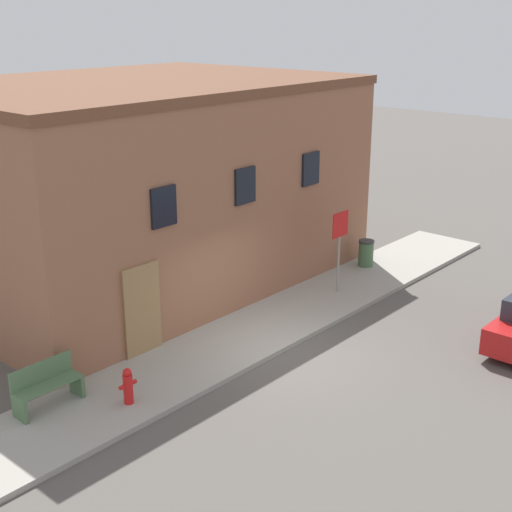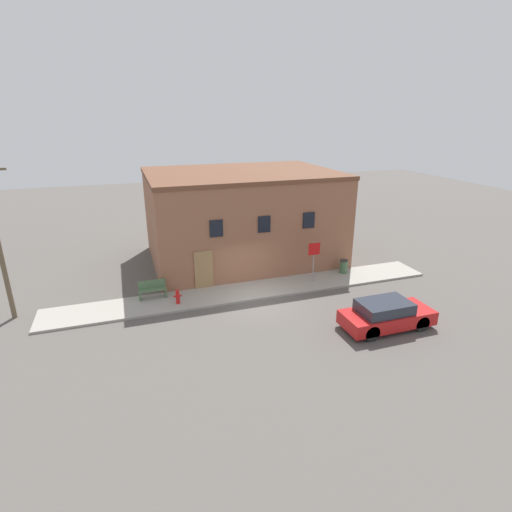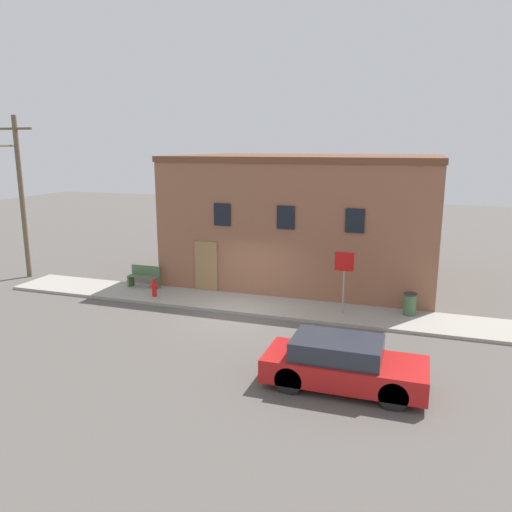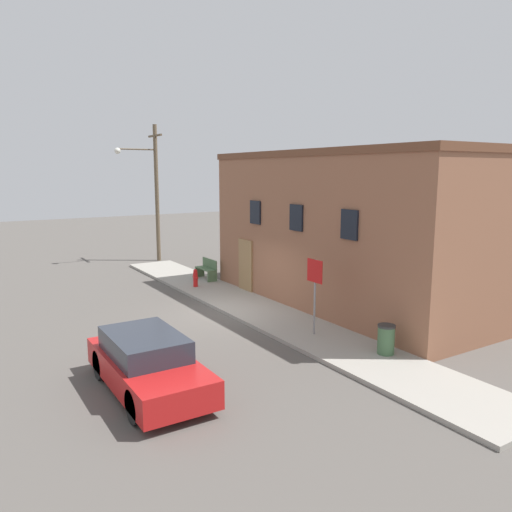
{
  "view_description": "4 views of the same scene",
  "coord_description": "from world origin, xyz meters",
  "px_view_note": "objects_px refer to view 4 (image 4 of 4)",
  "views": [
    {
      "loc": [
        -11.4,
        -9.24,
        7.39
      ],
      "look_at": [
        0.36,
        1.13,
        2.0
      ],
      "focal_mm": 50.0,
      "sensor_mm": 36.0,
      "label": 1
    },
    {
      "loc": [
        -5.93,
        -17.33,
        8.97
      ],
      "look_at": [
        0.36,
        1.13,
        2.0
      ],
      "focal_mm": 28.0,
      "sensor_mm": 36.0,
      "label": 2
    },
    {
      "loc": [
        6.21,
        -16.24,
        6.05
      ],
      "look_at": [
        0.36,
        1.13,
        2.0
      ],
      "focal_mm": 35.0,
      "sensor_mm": 36.0,
      "label": 3
    },
    {
      "loc": [
        14.9,
        -7.95,
        4.92
      ],
      "look_at": [
        0.36,
        1.13,
        2.0
      ],
      "focal_mm": 35.0,
      "sensor_mm": 36.0,
      "label": 4
    }
  ],
  "objects_px": {
    "fire_hydrant": "(195,278)",
    "trash_bin": "(386,339)",
    "utility_pole": "(153,187)",
    "bench": "(207,269)",
    "parked_car": "(147,364)",
    "stop_sign": "(315,282)"
  },
  "relations": [
    {
      "from": "fire_hydrant",
      "to": "trash_bin",
      "type": "xyz_separation_m",
      "value": [
        9.83,
        0.93,
        0.02
      ]
    },
    {
      "from": "bench",
      "to": "parked_car",
      "type": "distance_m",
      "value": 11.34
    },
    {
      "from": "bench",
      "to": "utility_pole",
      "type": "bearing_deg",
      "value": -179.56
    },
    {
      "from": "stop_sign",
      "to": "trash_bin",
      "type": "xyz_separation_m",
      "value": [
        2.3,
        0.6,
        -1.19
      ]
    },
    {
      "from": "utility_pole",
      "to": "trash_bin",
      "type": "bearing_deg",
      "value": -0.35
    },
    {
      "from": "utility_pole",
      "to": "fire_hydrant",
      "type": "bearing_deg",
      "value": -7.99
    },
    {
      "from": "bench",
      "to": "utility_pole",
      "type": "relative_size",
      "value": 0.18
    },
    {
      "from": "fire_hydrant",
      "to": "trash_bin",
      "type": "distance_m",
      "value": 9.88
    },
    {
      "from": "utility_pole",
      "to": "stop_sign",
      "type": "bearing_deg",
      "value": -2.7
    },
    {
      "from": "stop_sign",
      "to": "parked_car",
      "type": "xyz_separation_m",
      "value": [
        0.85,
        -5.46,
        -1.07
      ]
    },
    {
      "from": "utility_pole",
      "to": "parked_car",
      "type": "bearing_deg",
      "value": -21.33
    },
    {
      "from": "stop_sign",
      "to": "trash_bin",
      "type": "height_order",
      "value": "stop_sign"
    },
    {
      "from": "parked_car",
      "to": "bench",
      "type": "bearing_deg",
      "value": 146.78
    },
    {
      "from": "stop_sign",
      "to": "bench",
      "type": "distance_m",
      "value": 8.75
    },
    {
      "from": "fire_hydrant",
      "to": "parked_car",
      "type": "xyz_separation_m",
      "value": [
        8.38,
        -5.12,
        0.14
      ]
    },
    {
      "from": "fire_hydrant",
      "to": "bench",
      "type": "height_order",
      "value": "bench"
    },
    {
      "from": "stop_sign",
      "to": "utility_pole",
      "type": "distance_m",
      "value": 15.15
    },
    {
      "from": "utility_pole",
      "to": "parked_car",
      "type": "relative_size",
      "value": 1.81
    },
    {
      "from": "stop_sign",
      "to": "trash_bin",
      "type": "bearing_deg",
      "value": 14.61
    },
    {
      "from": "fire_hydrant",
      "to": "stop_sign",
      "type": "distance_m",
      "value": 7.64
    },
    {
      "from": "stop_sign",
      "to": "trash_bin",
      "type": "distance_m",
      "value": 2.66
    },
    {
      "from": "fire_hydrant",
      "to": "utility_pole",
      "type": "distance_m",
      "value": 8.3
    }
  ]
}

